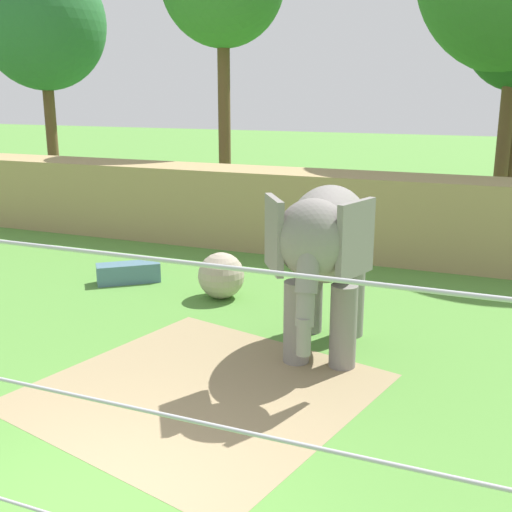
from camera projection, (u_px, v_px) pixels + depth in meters
The scene contains 7 objects.
ground_plane at pixel (98, 508), 6.56m from camera, with size 120.00×120.00×0.00m, color #518938.
dirt_patch at pixel (201, 390), 9.13m from camera, with size 4.37×4.37×0.01m, color #937F5B.
embankment_wall at pixel (356, 215), 16.40m from camera, with size 36.00×1.80×2.14m, color tan.
elephant at pixel (325, 245), 9.91m from camera, with size 1.78×3.78×2.81m.
enrichment_ball at pixel (221, 276), 13.08m from camera, with size 0.97×0.97×0.97m, color tan.
feed_trough at pixel (128, 273), 14.23m from camera, with size 1.40×1.27×0.44m.
tree_behind_wall at pixel (43, 24), 23.95m from camera, with size 4.79×4.79×9.25m.
Camera 1 is at (3.68, -4.62, 4.23)m, focal length 43.99 mm.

